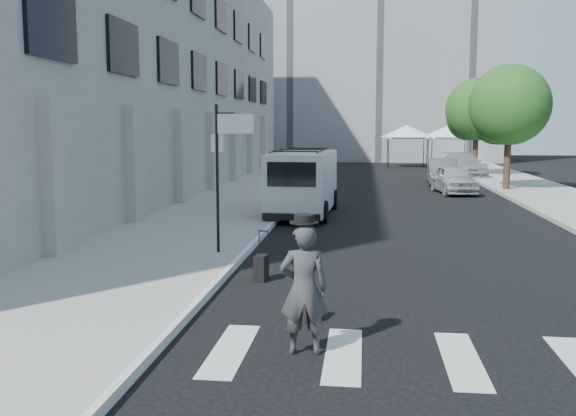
% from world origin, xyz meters
% --- Properties ---
extents(ground, '(120.00, 120.00, 0.00)m').
position_xyz_m(ground, '(0.00, 0.00, 0.00)').
color(ground, black).
rests_on(ground, ground).
extents(sidewalk_left, '(4.50, 48.00, 0.15)m').
position_xyz_m(sidewalk_left, '(-4.25, 16.00, 0.07)').
color(sidewalk_left, gray).
rests_on(sidewalk_left, ground).
extents(sidewalk_right, '(4.00, 56.00, 0.15)m').
position_xyz_m(sidewalk_right, '(9.00, 20.00, 0.07)').
color(sidewalk_right, gray).
rests_on(sidewalk_right, ground).
extents(building_left, '(10.00, 44.00, 12.00)m').
position_xyz_m(building_left, '(-11.50, 18.00, 6.00)').
color(building_left, gray).
rests_on(building_left, ground).
extents(building_far, '(22.00, 12.00, 25.00)m').
position_xyz_m(building_far, '(2.00, 50.00, 12.50)').
color(building_far, slate).
rests_on(building_far, ground).
extents(sign_pole, '(1.03, 0.07, 3.50)m').
position_xyz_m(sign_pole, '(-2.36, 3.20, 2.65)').
color(sign_pole, black).
rests_on(sign_pole, sidewalk_left).
extents(tree_near, '(3.80, 3.83, 6.03)m').
position_xyz_m(tree_near, '(7.50, 20.15, 3.97)').
color(tree_near, black).
rests_on(tree_near, ground).
extents(tree_far, '(3.80, 3.83, 6.03)m').
position_xyz_m(tree_far, '(7.50, 29.15, 3.97)').
color(tree_far, black).
rests_on(tree_far, ground).
extents(tent_left, '(4.00, 4.00, 3.20)m').
position_xyz_m(tent_left, '(4.00, 38.00, 2.71)').
color(tent_left, black).
rests_on(tent_left, ground).
extents(tent_right, '(4.00, 4.00, 3.20)m').
position_xyz_m(tent_right, '(7.20, 38.50, 2.71)').
color(tent_right, black).
rests_on(tent_right, ground).
extents(businessman, '(0.72, 0.51, 1.84)m').
position_xyz_m(businessman, '(0.04, -3.00, 0.92)').
color(businessman, '#333235').
rests_on(businessman, ground).
extents(briefcase, '(0.23, 0.46, 0.34)m').
position_xyz_m(briefcase, '(0.07, -1.48, 0.17)').
color(briefcase, black).
rests_on(briefcase, ground).
extents(suitcase, '(0.28, 0.39, 1.02)m').
position_xyz_m(suitcase, '(-1.22, 1.10, 0.27)').
color(suitcase, black).
rests_on(suitcase, ground).
extents(cargo_van, '(2.28, 5.98, 2.23)m').
position_xyz_m(cargo_van, '(-1.30, 11.08, 1.16)').
color(cargo_van, silver).
rests_on(cargo_van, ground).
extents(parked_car_a, '(2.04, 4.10, 1.34)m').
position_xyz_m(parked_car_a, '(5.00, 18.99, 0.67)').
color(parked_car_a, '#B0B3B9').
rests_on(parked_car_a, ground).
extents(parked_car_b, '(1.73, 4.40, 1.43)m').
position_xyz_m(parked_car_b, '(5.00, 23.43, 0.71)').
color(parked_car_b, '#515358').
rests_on(parked_car_b, ground).
extents(parked_car_c, '(2.62, 5.38, 1.51)m').
position_xyz_m(parked_car_c, '(6.80, 28.57, 0.75)').
color(parked_car_c, '#AFB3B7').
rests_on(parked_car_c, ground).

